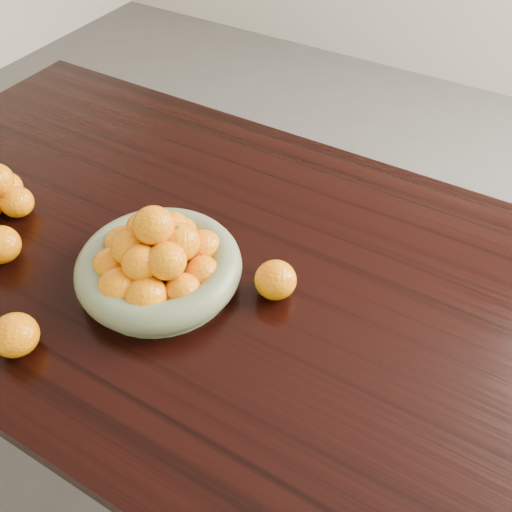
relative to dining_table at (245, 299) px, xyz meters
The scene contains 7 objects.
ground 0.66m from the dining_table, ahead, with size 5.00×5.00×0.00m, color #504E4B.
dining_table is the anchor object (origin of this frame).
fruit_bowl 0.22m from the dining_table, 140.43° to the right, with size 0.33×0.33×0.18m.
orange_pyramid 0.59m from the dining_table, 169.11° to the right, with size 0.14×0.14×0.12m.
loose_orange_0 0.52m from the dining_table, 153.65° to the right, with size 0.08×0.08×0.08m, color #FF9307.
loose_orange_1 0.46m from the dining_table, 123.58° to the right, with size 0.08×0.08×0.08m, color #FF9307.
loose_orange_2 0.15m from the dining_table, 13.83° to the right, with size 0.08×0.08×0.08m, color #FF9307.
Camera 1 is at (0.43, -0.68, 1.59)m, focal length 40.00 mm.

